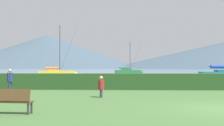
% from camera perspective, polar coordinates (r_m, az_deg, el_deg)
% --- Properties ---
extents(ground_plane, '(1000.00, 1000.00, 0.00)m').
position_cam_1_polar(ground_plane, '(14.10, 19.84, -7.89)').
color(ground_plane, '#477038').
extents(harbor_water, '(320.00, 246.00, 0.00)m').
position_cam_1_polar(harbor_water, '(150.45, 4.33, -1.40)').
color(harbor_water, '#8C9EA3').
rests_on(harbor_water, ground_plane).
extents(hedge_line, '(80.00, 1.20, 1.25)m').
position_cam_1_polar(hedge_line, '(24.75, 12.33, -3.36)').
color(hedge_line, '#284C23').
rests_on(hedge_line, ground_plane).
extents(sailboat_slip_0, '(7.54, 3.05, 9.43)m').
position_cam_1_polar(sailboat_slip_0, '(57.59, -10.00, -1.86)').
color(sailboat_slip_0, gold).
rests_on(sailboat_slip_0, harbor_water).
extents(sailboat_slip_4, '(7.60, 3.13, 8.21)m').
position_cam_1_polar(sailboat_slip_4, '(79.13, 3.02, -1.56)').
color(sailboat_slip_4, '#236B38').
rests_on(sailboat_slip_4, harbor_water).
extents(park_bench_near_path, '(1.73, 0.60, 0.95)m').
position_cam_1_polar(park_bench_near_path, '(12.38, -18.29, -6.42)').
color(park_bench_near_path, brown).
rests_on(park_bench_near_path, ground_plane).
extents(person_seated_viewer, '(0.36, 0.57, 1.25)m').
position_cam_1_polar(person_seated_viewer, '(18.04, -2.01, -4.17)').
color(person_seated_viewer, '#2D3347').
rests_on(person_seated_viewer, ground_plane).
extents(person_standing_walker, '(0.36, 0.57, 1.65)m').
position_cam_1_polar(person_standing_walker, '(20.55, -18.21, -2.91)').
color(person_standing_walker, '#2D3347').
rests_on(person_standing_walker, ground_plane).
extents(distant_hill_west_ridge, '(214.12, 214.12, 38.15)m').
position_cam_1_polar(distant_hill_west_ridge, '(362.16, -11.77, 2.03)').
color(distant_hill_west_ridge, '#425666').
rests_on(distant_hill_west_ridge, ground_plane).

